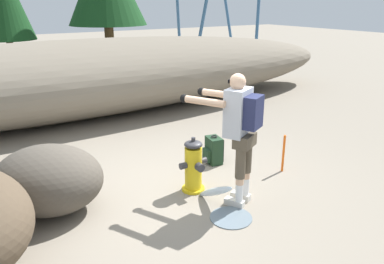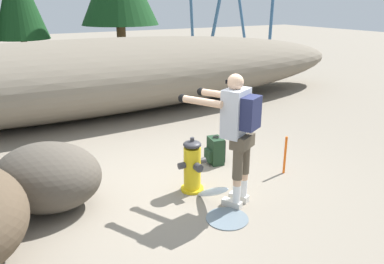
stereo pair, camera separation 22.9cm
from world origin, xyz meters
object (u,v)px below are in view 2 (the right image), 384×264
(spare_backpack, at_px, (215,151))
(boulder_mid, at_px, (48,177))
(fire_hydrant, at_px, (192,167))
(survey_stake, at_px, (285,155))
(utility_worker, at_px, (236,125))

(spare_backpack, bearing_deg, boulder_mid, 12.67)
(fire_hydrant, xyz_separation_m, boulder_mid, (-1.82, 0.51, 0.07))
(survey_stake, bearing_deg, spare_backpack, 130.37)
(fire_hydrant, xyz_separation_m, survey_stake, (1.51, -0.22, -0.06))
(utility_worker, xyz_separation_m, spare_backpack, (0.50, 1.21, -0.87))
(boulder_mid, bearing_deg, survey_stake, -12.29)
(survey_stake, bearing_deg, boulder_mid, 167.71)
(boulder_mid, height_order, survey_stake, boulder_mid)
(fire_hydrant, xyz_separation_m, spare_backpack, (0.79, 0.63, -0.15))
(spare_backpack, relative_size, boulder_mid, 0.35)
(utility_worker, relative_size, spare_backpack, 3.66)
(spare_backpack, distance_m, boulder_mid, 2.62)
(fire_hydrant, height_order, spare_backpack, fire_hydrant)
(survey_stake, bearing_deg, fire_hydrant, 171.74)
(boulder_mid, xyz_separation_m, survey_stake, (3.33, -0.73, -0.13))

